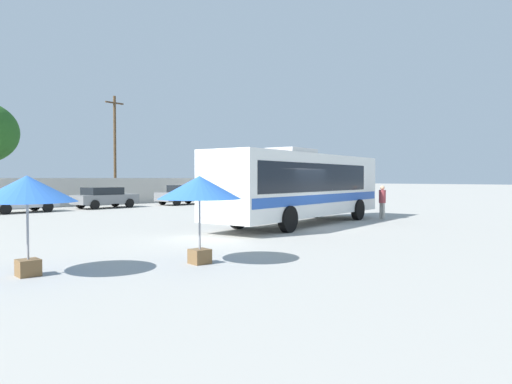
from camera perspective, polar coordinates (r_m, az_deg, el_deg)
name	(u,v)px	position (r m, az deg, el deg)	size (l,w,h in m)	color
ground_plane	(165,215)	(27.16, -11.04, -2.78)	(300.00, 300.00, 0.00)	#A3A099
perimeter_wall	(69,192)	(37.53, -21.75, -0.02)	(80.00, 0.30, 2.11)	beige
coach_bus_white_blue	(300,184)	(21.34, 5.37, 0.93)	(11.70, 4.09, 3.41)	white
attendant_by_bus_door	(382,200)	(24.90, 15.10, -0.96)	(0.41, 0.41, 1.72)	#B7B2A8
vendor_umbrella_near_gate_blue	(27,191)	(11.16, -26.07, 0.10)	(2.07, 2.07, 2.16)	gray
vendor_umbrella_secondary_blue	(199,189)	(11.56, -6.89, 0.31)	(2.05, 2.05, 2.16)	gray
parked_car_second_silver	(22,200)	(32.05, -26.60, -0.87)	(4.13, 2.18, 1.45)	#B7BABF
parked_car_third_grey	(105,197)	(34.58, -17.93, -0.58)	(4.56, 2.21, 1.46)	slate
parked_car_rightmost_grey	(183,194)	(37.78, -8.84, -0.28)	(4.33, 2.12, 1.55)	slate
utility_pole_near	(115,147)	(42.83, -16.78, 5.25)	(1.80, 0.28, 9.25)	#4C3823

